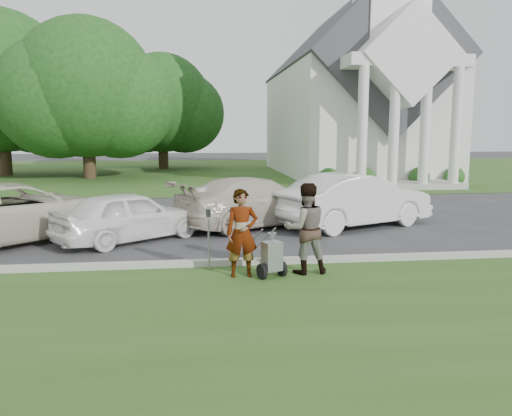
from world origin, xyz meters
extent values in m
plane|color=#333335|center=(0.00, 0.00, 0.00)|extent=(120.00, 120.00, 0.00)
cube|color=#2A501B|center=(0.00, -3.00, 0.01)|extent=(80.00, 7.00, 0.01)
cube|color=#2A501B|center=(0.00, 27.00, 0.01)|extent=(80.00, 30.00, 0.01)
cube|color=#9E9E93|center=(0.00, 0.55, 0.07)|extent=(80.00, 0.18, 0.15)
cube|color=white|center=(9.00, 24.00, 3.50)|extent=(9.00, 16.00, 7.00)
cube|color=#38383D|center=(9.00, 24.00, 7.00)|extent=(9.19, 17.00, 9.19)
cube|color=#9E9E93|center=(9.00, 14.80, 0.15)|extent=(6.20, 2.60, 0.30)
cylinder|color=white|center=(6.60, 13.80, 3.00)|extent=(0.50, 0.50, 6.00)
cylinder|color=white|center=(8.20, 13.80, 3.00)|extent=(0.50, 0.50, 6.00)
cylinder|color=white|center=(9.80, 13.80, 3.00)|extent=(0.50, 0.50, 6.00)
cylinder|color=white|center=(11.40, 13.80, 3.00)|extent=(0.50, 0.50, 6.00)
cube|color=white|center=(9.00, 14.60, 6.30)|extent=(6.20, 2.00, 0.60)
cube|color=white|center=(9.00, 14.60, 6.60)|extent=(5.09, 2.20, 5.09)
sphere|color=#1E4C19|center=(5.50, 15.70, 0.45)|extent=(1.10, 1.10, 1.10)
sphere|color=#1E4C19|center=(7.50, 15.70, 0.45)|extent=(1.10, 1.10, 1.10)
sphere|color=#1E4C19|center=(10.50, 15.70, 0.45)|extent=(1.10, 1.10, 1.10)
sphere|color=#1E4C19|center=(12.50, 15.70, 0.45)|extent=(1.10, 1.10, 1.10)
cylinder|color=#332316|center=(-8.00, 22.00, 1.60)|extent=(0.76, 0.76, 3.20)
sphere|color=#184415|center=(-8.00, 22.00, 5.51)|extent=(8.40, 8.40, 8.40)
sphere|color=#184415|center=(-6.11, 22.30, 4.67)|extent=(6.89, 6.89, 6.89)
sphere|color=#184415|center=(-9.68, 21.70, 4.88)|extent=(7.22, 7.22, 7.22)
cylinder|color=#332316|center=(-14.00, 25.00, 1.80)|extent=(0.76, 0.76, 3.60)
sphere|color=#184415|center=(-14.00, 25.00, 6.13)|extent=(9.20, 9.20, 9.20)
sphere|color=#184415|center=(-11.93, 25.30, 5.21)|extent=(7.54, 7.54, 7.54)
cylinder|color=#332316|center=(-4.00, 30.00, 1.50)|extent=(0.76, 0.76, 3.00)
sphere|color=#184415|center=(-4.00, 30.00, 5.09)|extent=(7.60, 7.60, 7.60)
sphere|color=#184415|center=(-2.29, 30.30, 4.33)|extent=(6.23, 6.23, 6.23)
sphere|color=#184415|center=(-5.52, 29.70, 4.52)|extent=(6.54, 6.54, 6.54)
cylinder|color=black|center=(-0.19, -0.53, 0.16)|extent=(0.19, 0.32, 0.31)
cylinder|color=black|center=(0.23, -0.36, 0.16)|extent=(0.19, 0.32, 0.31)
cylinder|color=#2D2D33|center=(0.02, -0.44, 0.16)|extent=(0.50, 0.23, 0.04)
cube|color=#93959B|center=(0.02, -0.44, 0.45)|extent=(0.43, 0.39, 0.58)
cone|color=#93959B|center=(0.02, -0.44, 0.83)|extent=(0.23, 0.23, 0.17)
cylinder|color=#2D2D33|center=(0.02, -0.44, 0.91)|extent=(0.04, 0.04, 0.06)
cylinder|color=#93959B|center=(-0.31, -0.03, 0.70)|extent=(0.32, 0.73, 0.55)
cylinder|color=#93959B|center=(-0.03, 0.08, 0.70)|extent=(0.32, 0.73, 0.55)
cylinder|color=#93959B|center=(-0.31, 0.38, 0.97)|extent=(0.32, 0.15, 0.03)
imported|color=#999999|center=(-0.56, -0.29, 0.87)|extent=(0.64, 0.43, 1.75)
imported|color=#999999|center=(0.74, -0.20, 0.92)|extent=(0.94, 0.76, 1.84)
cylinder|color=#93959B|center=(-1.20, 0.30, 0.57)|extent=(0.04, 0.04, 1.13)
cube|color=#2D2D33|center=(-1.20, 0.30, 1.21)|extent=(0.09, 0.07, 0.17)
cylinder|color=#93959B|center=(-1.20, 0.30, 1.30)|extent=(0.09, 0.09, 0.03)
imported|color=beige|center=(-6.21, 3.77, 0.78)|extent=(5.75, 5.84, 1.56)
imported|color=white|center=(-3.21, 3.36, 0.67)|extent=(4.12, 3.65, 1.35)
imported|color=beige|center=(0.35, 5.12, 0.75)|extent=(5.55, 4.40, 1.50)
imported|color=silver|center=(3.35, 4.63, 0.81)|extent=(5.20, 3.57, 1.62)
camera|label=1|loc=(-1.43, -9.89, 2.86)|focal=35.00mm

